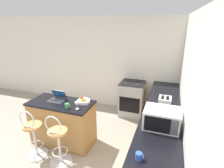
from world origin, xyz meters
name	(u,v)px	position (x,y,z in m)	size (l,w,h in m)	color
wall_back	(109,64)	(0.00, 2.75, 1.30)	(12.00, 0.06, 2.60)	silver
wall_right	(191,129)	(1.98, 0.00, 1.30)	(0.06, 12.00, 2.60)	silver
breakfast_bar	(63,122)	(-0.31, 0.76, 0.47)	(1.30, 0.62, 0.93)	#9E703D
counter_right	(160,131)	(1.63, 1.11, 0.47)	(0.67, 3.25, 0.93)	#9E703D
bar_stool_near	(33,135)	(-0.58, 0.22, 0.47)	(0.40, 0.40, 1.01)	silver
bar_stool_far	(58,141)	(-0.04, 0.22, 0.47)	(0.40, 0.40, 1.01)	silver
laptop	(58,98)	(-0.43, 0.84, 0.98)	(0.31, 0.27, 0.20)	#47474C
microwave	(161,118)	(1.64, 0.53, 1.08)	(0.52, 0.41, 0.29)	silver
toaster	(165,102)	(1.65, 1.23, 1.03)	(0.24, 0.26, 0.19)	silver
stove_range	(132,99)	(0.78, 2.40, 0.47)	(0.63, 0.61, 0.94)	#9EA3A8
fruit_bowl	(84,101)	(0.13, 0.90, 0.97)	(0.26, 0.26, 0.11)	silver
mug_green	(67,106)	(-0.05, 0.60, 0.98)	(0.09, 0.08, 0.09)	#338447
wine_glass_short	(77,103)	(0.14, 0.62, 1.05)	(0.07, 0.07, 0.16)	silver
mug_blue	(139,156)	(1.45, -0.25, 0.98)	(0.10, 0.08, 0.09)	#2D51AD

